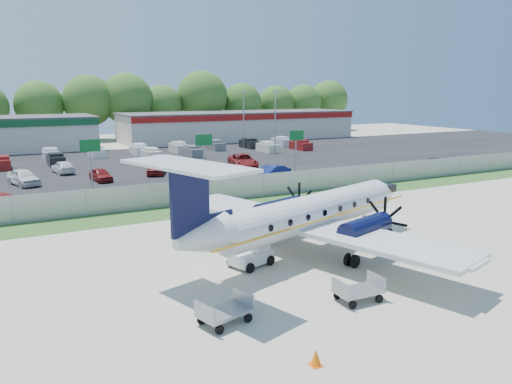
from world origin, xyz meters
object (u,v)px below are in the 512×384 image
baggage_cart_far (358,290)px  aircraft (307,214)px  pushback_tug (252,255)px  baggage_cart_near (225,311)px

baggage_cart_far → aircraft: bearing=75.8°
pushback_tug → baggage_cart_far: pushback_tug is taller
aircraft → baggage_cart_near: 9.95m
aircraft → pushback_tug: bearing=-174.2°
aircraft → pushback_tug: size_ratio=7.84×
aircraft → pushback_tug: aircraft is taller
aircraft → baggage_cart_far: size_ratio=9.44×
aircraft → baggage_cart_far: aircraft is taller
aircraft → baggage_cart_near: bearing=-143.1°
baggage_cart_near → baggage_cart_far: 6.18m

